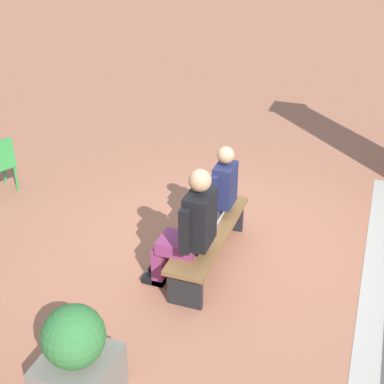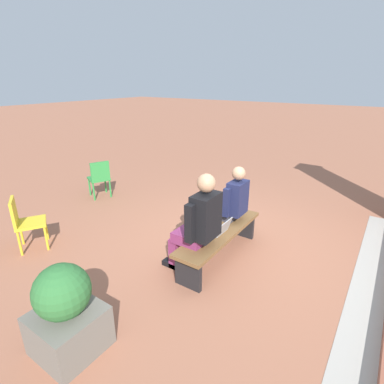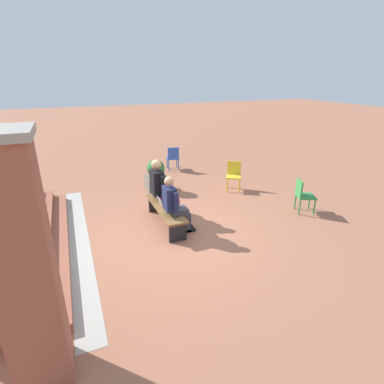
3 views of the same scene
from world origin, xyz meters
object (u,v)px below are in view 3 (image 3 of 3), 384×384
at_px(person_student, 174,203).
at_px(plastic_chair_near_bench_left, 234,174).
at_px(plastic_chair_far_right, 173,157).
at_px(planter, 156,176).
at_px(bench, 166,210).
at_px(plastic_chair_near_bench_right, 303,194).
at_px(person_adult, 162,187).
at_px(laptop, 164,204).

distance_m(person_student, plastic_chair_near_bench_left, 3.15).
distance_m(plastic_chair_far_right, planter, 2.14).
xyz_separation_m(bench, plastic_chair_near_bench_right, (-0.64, -3.37, 0.13)).
distance_m(person_adult, laptop, 0.50).
distance_m(person_student, laptop, 0.53).
distance_m(laptop, plastic_chair_near_bench_right, 3.45).
height_order(plastic_chair_near_bench_left, planter, planter).
xyz_separation_m(person_student, plastic_chair_near_bench_right, (-0.20, -3.30, -0.22)).
relative_size(person_student, laptop, 4.08).
relative_size(plastic_chair_near_bench_left, plastic_chair_near_bench_right, 1.00).
relative_size(bench, planter, 1.91).
bearing_deg(person_adult, plastic_chair_near_bench_right, -108.57).
bearing_deg(person_student, plastic_chair_near_bench_left, -53.59).
xyz_separation_m(plastic_chair_near_bench_left, plastic_chair_far_right, (2.58, 1.02, 0.00)).
bearing_deg(plastic_chair_near_bench_right, bench, 79.28).
bearing_deg(laptop, planter, -11.31).
bearing_deg(person_adult, plastic_chair_far_right, -22.90).
height_order(laptop, plastic_chair_far_right, plastic_chair_far_right).
height_order(person_student, plastic_chair_near_bench_right, person_student).
bearing_deg(planter, laptop, 168.69).
bearing_deg(planter, person_student, 172.37).
xyz_separation_m(laptop, plastic_chair_far_right, (3.96, -1.58, -0.02)).
bearing_deg(laptop, person_adult, -11.38).
bearing_deg(plastic_chair_far_right, planter, 147.51).
relative_size(plastic_chair_near_bench_left, plastic_chair_far_right, 1.00).
height_order(bench, person_adult, person_adult).
height_order(person_adult, plastic_chair_near_bench_left, person_adult).
distance_m(person_student, plastic_chair_far_right, 4.70).
relative_size(bench, plastic_chair_near_bench_left, 2.14).
bearing_deg(plastic_chair_near_bench_right, planter, 46.05).
bearing_deg(laptop, plastic_chair_near_bench_left, -62.10).
bearing_deg(plastic_chair_near_bench_left, bench, 118.84).
bearing_deg(bench, laptop, 13.83).
relative_size(person_adult, planter, 1.52).
xyz_separation_m(person_student, plastic_chair_far_right, (4.45, -1.50, -0.22)).
relative_size(person_adult, plastic_chair_near_bench_right, 1.71).
height_order(bench, plastic_chair_far_right, plastic_chair_far_right).
distance_m(person_adult, plastic_chair_near_bench_right, 3.49).
xyz_separation_m(bench, plastic_chair_near_bench_left, (1.43, -2.59, 0.13)).
bearing_deg(laptop, person_student, -170.96).
xyz_separation_m(person_adult, plastic_chair_far_right, (3.54, -1.50, -0.27)).
relative_size(plastic_chair_near_bench_right, planter, 0.89).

